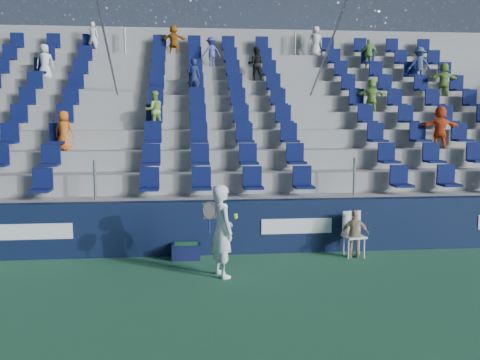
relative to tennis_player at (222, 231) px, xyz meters
name	(u,v)px	position (x,y,z in m)	size (l,w,h in m)	color
ground	(245,300)	(0.29, -1.40, -0.89)	(70.00, 70.00, 0.00)	#2B6643
sponsor_wall	(230,227)	(0.30, 1.75, -0.29)	(24.00, 0.32, 1.20)	#0E1835
grandstand	(216,146)	(0.30, 6.84, 1.24)	(24.00, 8.17, 6.63)	#979792
tennis_player	(222,231)	(0.00, 0.00, 0.00)	(0.71, 0.76, 1.78)	white
line_judge_chair	(353,231)	(2.98, 1.25, -0.33)	(0.50, 0.51, 0.99)	white
line_judge	(355,234)	(2.98, 1.10, -0.37)	(0.61, 0.26, 1.05)	tan
ball_bin	(186,250)	(-0.68, 1.35, -0.71)	(0.62, 0.41, 0.34)	#10153C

